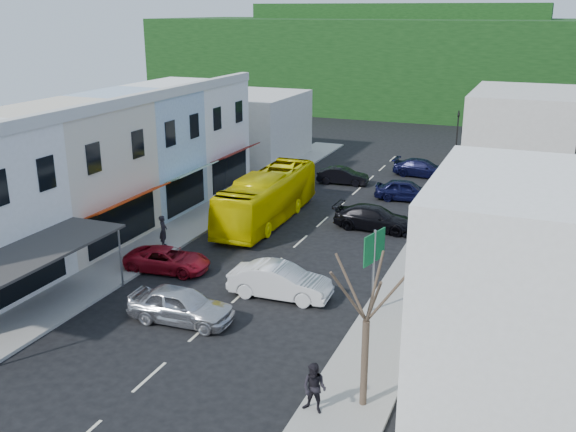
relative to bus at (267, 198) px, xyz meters
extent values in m
plane|color=black|center=(3.41, -10.87, -1.55)|extent=(120.00, 120.00, 0.00)
cube|color=gray|center=(-4.09, -0.87, -1.48)|extent=(3.00, 52.00, 0.15)
cube|color=gray|center=(10.91, -0.87, -1.48)|extent=(3.00, 52.00, 0.15)
cube|color=#5E160F|center=(-4.99, -16.37, 1.50)|extent=(1.30, 7.65, 0.08)
cube|color=beige|center=(-9.09, -7.87, 2.45)|extent=(7.00, 8.00, 8.00)
cube|color=#A02706|center=(-4.99, -7.87, 1.50)|extent=(1.30, 6.80, 0.08)
cube|color=#94ADC2|center=(-9.09, -0.87, 2.45)|extent=(7.00, 6.00, 8.00)
cube|color=#195926|center=(-4.99, -0.87, 1.50)|extent=(1.30, 5.10, 0.08)
cube|color=silver|center=(-9.09, 5.63, 2.45)|extent=(7.00, 7.00, 8.00)
cube|color=#5E160F|center=(-4.99, 5.63, 1.50)|extent=(1.30, 5.95, 0.08)
cube|color=silver|center=(16.91, -14.87, 2.45)|extent=(8.00, 9.00, 8.00)
cube|color=#B7B2A8|center=(-8.59, 16.13, 1.45)|extent=(8.00, 10.00, 6.00)
cube|color=#B7B2A8|center=(14.41, 19.13, 1.95)|extent=(8.00, 12.00, 7.00)
cube|color=black|center=(3.41, 53.13, 4.45)|extent=(80.00, 24.00, 12.00)
cube|color=black|center=(-4.59, 59.13, 8.45)|extent=(40.00, 16.00, 8.00)
imported|color=#E7D500|center=(0.00, 0.00, 0.00)|extent=(2.76, 11.65, 3.10)
imported|color=silver|center=(2.19, -14.49, -0.85)|extent=(4.48, 2.01, 1.40)
imported|color=silver|center=(5.26, -10.48, -0.85)|extent=(4.48, 2.00, 1.40)
imported|color=maroon|center=(-1.51, -9.69, -0.85)|extent=(4.78, 2.40, 1.40)
imported|color=black|center=(6.92, 0.97, -0.85)|extent=(4.54, 1.94, 1.40)
imported|color=black|center=(7.41, 8.07, -0.85)|extent=(4.54, 2.18, 1.40)
imported|color=black|center=(1.79, 10.77, -0.85)|extent=(4.53, 2.14, 1.40)
imported|color=black|center=(7.19, 15.55, -0.85)|extent=(4.62, 2.16, 1.40)
imported|color=black|center=(-3.51, -6.93, -0.55)|extent=(0.61, 0.71, 1.70)
imported|color=black|center=(9.98, -18.79, -0.55)|extent=(0.74, 0.50, 1.70)
camera|label=1|loc=(16.18, -36.53, 11.68)|focal=40.00mm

